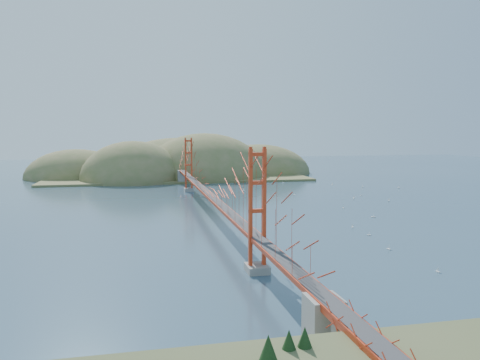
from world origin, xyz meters
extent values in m
plane|color=#314C62|center=(0.00, 0.00, 0.00)|extent=(320.00, 320.00, 0.00)
cube|color=gray|center=(0.00, -30.00, 0.35)|extent=(2.00, 2.40, 0.70)
cube|color=gray|center=(0.00, 30.00, 0.35)|extent=(2.00, 2.40, 0.70)
cube|color=#B22E13|center=(0.00, 0.00, 3.30)|extent=(1.40, 92.00, 0.16)
cube|color=#B22E13|center=(0.00, 0.00, 3.10)|extent=(1.33, 92.00, 0.24)
cube|color=#38383A|center=(0.00, 0.00, 3.40)|extent=(1.19, 92.00, 0.03)
cube|color=gray|center=(0.00, -46.00, 1.65)|extent=(2.00, 2.20, 3.30)
cube|color=gray|center=(0.00, 46.00, 1.65)|extent=(2.20, 2.60, 3.30)
cube|color=#B22E13|center=(0.00, -52.00, 3.30)|extent=(1.40, 12.00, 0.16)
cube|color=#B22E13|center=(0.00, -52.00, 3.05)|extent=(1.33, 12.00, 0.30)
cube|color=gray|center=(0.00, -50.00, 1.47)|extent=(0.50, 0.70, 2.95)
cube|color=gray|center=(0.00, -48.00, 1.47)|extent=(0.50, 0.70, 2.95)
cube|color=maroon|center=(0.40, -47.80, 0.61)|extent=(3.70, 2.30, 0.75)
cube|color=gray|center=(0.40, -47.80, 1.04)|extent=(3.70, 2.30, 0.10)
cylinder|color=white|center=(0.40, -47.80, 1.49)|extent=(0.03, 0.03, 1.00)
cube|color=olive|center=(0.00, 64.00, 0.25)|extent=(70.00, 40.00, 0.60)
ellipsoid|color=olive|center=(-12.00, 56.00, 0.00)|extent=(28.00, 28.00, 21.00)
ellipsoid|color=olive|center=(8.00, 62.00, 0.00)|extent=(36.00, 36.00, 25.00)
ellipsoid|color=olive|center=(26.00, 70.00, 0.00)|extent=(32.00, 32.00, 18.00)
ellipsoid|color=olive|center=(-28.00, 68.00, 0.00)|extent=(28.00, 28.00, 16.00)
ellipsoid|color=olive|center=(2.00, 78.00, 0.00)|extent=(44.00, 44.00, 22.00)
cube|color=white|center=(17.65, -18.03, 0.05)|extent=(0.49, 0.33, 0.09)
cylinder|color=white|center=(17.65, -18.03, 0.31)|extent=(0.01, 0.01, 0.51)
cube|color=white|center=(25.25, 42.00, 0.05)|extent=(0.52, 0.37, 0.09)
cylinder|color=white|center=(25.25, 42.00, 0.32)|extent=(0.01, 0.01, 0.54)
cube|color=white|center=(24.19, -6.88, 0.07)|extent=(0.63, 0.44, 0.11)
cylinder|color=white|center=(24.19, -6.88, 0.39)|extent=(0.02, 0.02, 0.66)
cube|color=white|center=(35.72, 35.25, 0.06)|extent=(0.23, 0.56, 0.10)
cylinder|color=white|center=(35.72, 35.25, 0.36)|extent=(0.02, 0.02, 0.60)
cube|color=white|center=(17.75, -13.15, 0.05)|extent=(0.34, 0.51, 0.09)
cylinder|color=white|center=(17.75, -13.15, 0.32)|extent=(0.01, 0.01, 0.53)
cube|color=white|center=(20.58, 19.31, 0.06)|extent=(0.53, 0.46, 0.10)
cylinder|color=white|center=(20.58, 19.31, 0.35)|extent=(0.02, 0.02, 0.58)
cube|color=white|center=(16.37, -25.07, 0.06)|extent=(0.30, 0.54, 0.09)
cylinder|color=white|center=(16.37, -25.07, 0.34)|extent=(0.01, 0.01, 0.56)
cube|color=white|center=(47.81, 25.32, 0.07)|extent=(0.63, 0.25, 0.11)
cylinder|color=white|center=(47.81, 25.32, 0.40)|extent=(0.02, 0.02, 0.67)
cube|color=white|center=(33.56, 15.69, 0.05)|extent=(0.49, 0.42, 0.09)
cylinder|color=white|center=(33.56, 15.69, 0.32)|extent=(0.01, 0.01, 0.54)
cube|color=white|center=(30.34, 12.31, 0.06)|extent=(0.32, 0.60, 0.10)
cylinder|color=white|center=(30.34, 12.31, 0.37)|extent=(0.02, 0.02, 0.62)
cube|color=white|center=(35.15, 7.70, 0.06)|extent=(0.50, 0.51, 0.10)
cylinder|color=white|center=(35.15, 7.70, 0.35)|extent=(0.02, 0.02, 0.59)
cube|color=white|center=(23.36, 1.90, 0.05)|extent=(0.18, 0.49, 0.09)
cylinder|color=white|center=(23.36, 1.90, 0.31)|extent=(0.01, 0.01, 0.52)
cube|color=white|center=(40.19, 28.16, 0.07)|extent=(0.58, 0.59, 0.11)
cylinder|color=white|center=(40.19, 28.16, 0.41)|extent=(0.02, 0.02, 0.68)
cube|color=white|center=(11.92, 28.78, 0.07)|extent=(0.58, 0.54, 0.11)
cylinder|color=white|center=(11.92, 28.78, 0.39)|extent=(0.02, 0.02, 0.65)
cube|color=white|center=(16.47, -33.63, 0.05)|extent=(0.22, 0.50, 0.09)
cylinder|color=white|center=(16.47, -33.63, 0.32)|extent=(0.01, 0.01, 0.53)
camera|label=1|loc=(-10.57, -71.14, 13.11)|focal=35.00mm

